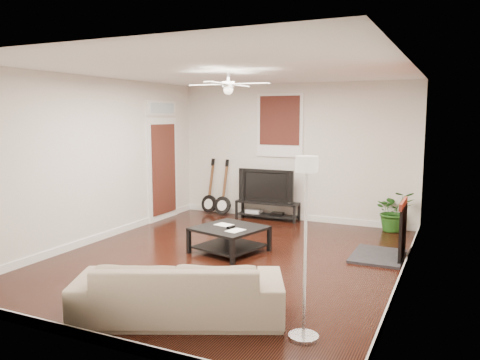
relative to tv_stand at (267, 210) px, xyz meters
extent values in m
cube|color=black|center=(0.48, -2.78, -0.19)|extent=(5.00, 6.00, 0.01)
cube|color=white|center=(0.48, -2.78, 2.61)|extent=(5.00, 6.00, 0.01)
cube|color=silver|center=(0.48, 0.22, 1.21)|extent=(5.00, 0.01, 2.80)
cube|color=silver|center=(0.48, -5.78, 1.21)|extent=(5.00, 0.01, 2.80)
cube|color=silver|center=(-2.02, -2.78, 1.21)|extent=(0.01, 6.00, 2.80)
cube|color=silver|center=(2.98, -2.78, 1.21)|extent=(0.01, 6.00, 2.80)
cube|color=#AD4838|center=(2.97, -1.78, 1.21)|extent=(0.02, 2.20, 2.80)
cube|color=black|center=(2.68, -1.78, 0.27)|extent=(0.80, 1.10, 0.92)
cube|color=#38120F|center=(0.18, 0.19, 1.76)|extent=(1.00, 0.06, 1.30)
cube|color=white|center=(-1.98, -0.88, 1.06)|extent=(0.08, 1.00, 2.50)
cube|color=black|center=(0.00, 0.00, 0.00)|extent=(1.33, 0.35, 0.37)
imported|color=black|center=(0.00, 0.02, 0.53)|extent=(1.19, 0.16, 0.69)
cube|color=black|center=(0.35, -2.49, 0.02)|extent=(1.17, 1.17, 0.40)
imported|color=tan|center=(0.96, -4.92, 0.13)|extent=(2.35, 1.70, 0.64)
imported|color=#1F5418|center=(2.52, 0.04, 0.20)|extent=(0.89, 0.84, 0.78)
camera|label=1|loc=(3.59, -9.03, 1.97)|focal=35.45mm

